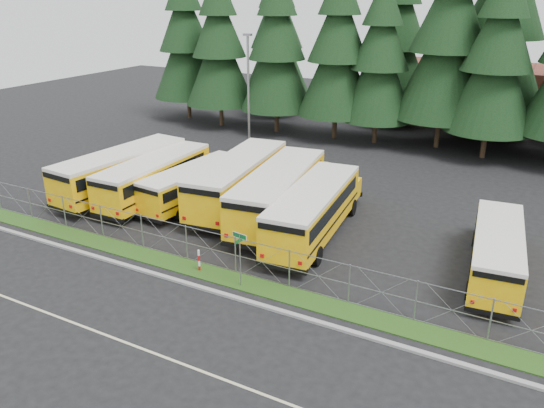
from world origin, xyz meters
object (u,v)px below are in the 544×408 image
at_px(bus_2, 197,185).
at_px(bus_4, 281,194).
at_px(bus_0, 127,172).
at_px(bus_1, 159,178).
at_px(street_sign, 240,248).
at_px(light_standard, 248,92).
at_px(bus_3, 241,181).
at_px(bus_5, 316,211).
at_px(striped_bollard, 199,261).
at_px(bus_east, 496,252).

relative_size(bus_2, bus_4, 0.79).
relative_size(bus_0, bus_1, 1.06).
height_order(street_sign, light_standard, light_standard).
bearing_deg(bus_2, bus_3, 29.82).
relative_size(bus_1, street_sign, 4.00).
bearing_deg(bus_2, bus_5, -0.94).
bearing_deg(light_standard, bus_0, -103.97).
bearing_deg(light_standard, bus_5, -46.63).
height_order(bus_0, bus_1, bus_0).
distance_m(bus_1, striped_bollard, 11.00).
xyz_separation_m(street_sign, striped_bollard, (-2.61, 0.27, -1.43)).
height_order(bus_1, bus_east, bus_1).
relative_size(bus_0, bus_5, 1.02).
bearing_deg(bus_4, bus_1, 178.50).
height_order(bus_1, bus_3, bus_3).
bearing_deg(bus_east, bus_4, 167.57).
bearing_deg(bus_3, bus_east, -15.34).
relative_size(bus_0, street_sign, 4.26).
relative_size(bus_0, bus_3, 0.97).
bearing_deg(bus_0, bus_1, 9.49).
distance_m(bus_2, bus_4, 6.10).
relative_size(bus_5, light_standard, 1.15).
xyz_separation_m(bus_0, striped_bollard, (10.95, -6.93, -0.97)).
bearing_deg(bus_4, striped_bollard, -101.20).
height_order(bus_4, bus_5, bus_4).
height_order(bus_east, street_sign, street_sign).
bearing_deg(street_sign, bus_east, 32.65).
height_order(bus_0, bus_east, bus_0).
bearing_deg(bus_5, bus_1, 172.30).
xyz_separation_m(bus_4, striped_bollard, (-0.53, -8.06, -1.03)).
relative_size(bus_east, street_sign, 3.48).
height_order(bus_5, striped_bollard, bus_5).
relative_size(bus_3, bus_4, 1.00).
bearing_deg(light_standard, bus_2, -77.62).
xyz_separation_m(bus_0, street_sign, (13.56, -7.20, 0.46)).
height_order(bus_1, striped_bollard, bus_1).
bearing_deg(street_sign, bus_1, 145.85).
bearing_deg(bus_east, bus_5, 173.70).
distance_m(bus_2, street_sign, 11.40).
xyz_separation_m(bus_2, bus_3, (2.72, 1.24, 0.33)).
bearing_deg(bus_3, bus_0, -173.44).
relative_size(bus_2, street_sign, 3.51).
height_order(bus_1, street_sign, bus_1).
distance_m(bus_5, bus_east, 9.77).
xyz_separation_m(bus_4, bus_east, (12.72, -1.52, -0.35)).
relative_size(bus_3, bus_5, 1.06).
bearing_deg(street_sign, bus_2, 135.83).
relative_size(street_sign, striped_bollard, 2.34).
bearing_deg(bus_1, bus_2, 9.34).
bearing_deg(street_sign, bus_4, 104.01).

